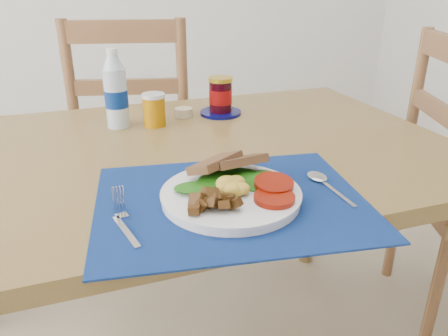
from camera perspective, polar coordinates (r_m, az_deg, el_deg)
name	(u,v)px	position (r m, az deg, el deg)	size (l,w,h in m)	color
table	(179,178)	(1.13, -5.84, -1.33)	(1.40, 0.90, 0.75)	brown
chair_far	(134,120)	(1.80, -11.65, 6.16)	(0.55, 0.53, 1.23)	brown
placemat	(231,201)	(0.84, 0.90, -4.30)	(0.51, 0.40, 0.00)	black
breakfast_plate	(229,193)	(0.82, 0.66, -3.23)	(0.26, 0.26, 0.06)	silver
fork	(123,221)	(0.78, -13.01, -6.82)	(0.03, 0.16, 0.00)	#B2B5BA
spoon	(324,183)	(0.92, 12.91, -1.90)	(0.04, 0.16, 0.00)	#B2B5BA
water_bottle	(116,93)	(1.27, -13.94, 9.45)	(0.06, 0.06, 0.22)	#ADBFCC
juice_glass	(154,111)	(1.27, -9.12, 7.39)	(0.06, 0.06, 0.09)	#AC6B04
ramekin	(184,113)	(1.35, -5.29, 7.23)	(0.05, 0.05, 0.03)	#C3B38F
jam_on_saucer	(221,98)	(1.36, -0.45, 9.11)	(0.13, 0.13, 0.12)	#040747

